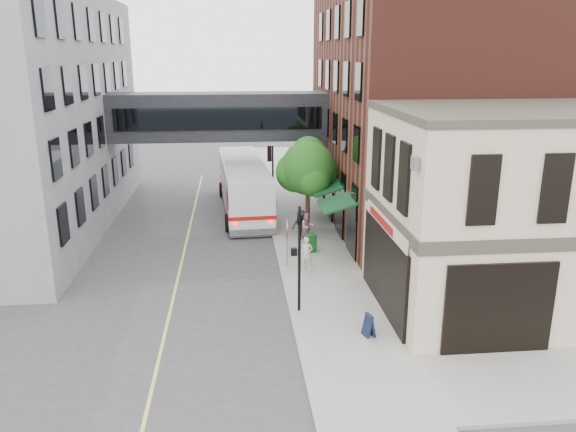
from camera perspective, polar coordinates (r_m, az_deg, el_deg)
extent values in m
plane|color=#38383A|center=(22.04, 0.69, -12.19)|extent=(120.00, 120.00, 0.00)
cube|color=gray|center=(35.10, 1.44, -1.01)|extent=(4.00, 60.00, 0.15)
cube|color=#BDB290|center=(24.85, 21.29, 0.14)|extent=(10.00, 8.00, 8.15)
cube|color=#38332B|center=(24.83, 21.31, 0.31)|extent=(10.12, 8.12, 0.50)
cube|color=#38332B|center=(24.10, 22.33, 9.84)|extent=(10.12, 8.12, 0.30)
cube|color=black|center=(23.74, 9.70, -5.35)|extent=(0.14, 6.40, 3.40)
cube|color=black|center=(23.73, 9.61, -5.35)|extent=(0.04, 5.90, 3.00)
cube|color=maroon|center=(23.64, 9.41, -0.42)|extent=(0.03, 3.60, 0.32)
cube|color=#512119|center=(36.51, 14.09, 10.29)|extent=(12.00, 18.00, 14.00)
cube|color=black|center=(34.26, 3.42, 3.60)|extent=(1.80, 13.00, 0.40)
cube|color=black|center=(37.48, -6.98, 10.03)|extent=(14.00, 3.00, 3.00)
cube|color=black|center=(35.94, -7.03, 9.76)|extent=(13.00, 0.08, 1.40)
cube|color=black|center=(39.02, -6.93, 10.27)|extent=(13.00, 0.08, 1.40)
cylinder|color=black|center=(22.89, 1.16, -4.46)|extent=(0.12, 0.12, 4.50)
cube|color=black|center=(22.74, 0.61, -3.66)|extent=(0.25, 0.22, 0.30)
imported|color=black|center=(22.30, 1.18, -0.01)|extent=(0.20, 0.16, 1.00)
cylinder|color=black|center=(37.24, -1.55, 3.70)|extent=(0.12, 0.12, 4.50)
cube|color=black|center=(37.15, -1.89, 4.22)|extent=(0.25, 0.22, 0.30)
cube|color=black|center=(36.88, -1.91, 6.35)|extent=(0.28, 0.28, 1.00)
sphere|color=#FF0C05|center=(36.81, -2.16, 6.88)|extent=(0.18, 0.18, 0.18)
cylinder|color=gray|center=(27.82, -0.05, -2.28)|extent=(0.08, 0.08, 3.00)
cube|color=white|center=(27.61, -0.10, -0.90)|extent=(0.03, 0.75, 0.22)
cube|color=#0C591E|center=(27.45, -0.10, 0.20)|extent=(0.03, 0.70, 0.18)
cube|color=#B20C0C|center=(27.76, -0.10, -1.89)|extent=(0.03, 0.30, 0.40)
cylinder|color=#382619|center=(33.75, 2.00, 0.89)|extent=(0.28, 0.28, 2.80)
sphere|color=#165217|center=(33.20, 2.04, 4.88)|extent=(3.20, 3.20, 3.20)
sphere|color=#165217|center=(33.88, 3.27, 4.41)|extent=(2.20, 2.20, 2.20)
sphere|color=#165217|center=(33.47, 0.78, 4.46)|extent=(2.40, 2.40, 2.40)
sphere|color=#165217|center=(33.65, 2.09, 6.42)|extent=(2.00, 2.00, 2.00)
cube|color=#D8CC4C|center=(31.21, -10.53, -3.67)|extent=(0.12, 40.00, 0.01)
cube|color=silver|center=(38.48, -4.52, 3.16)|extent=(3.46, 12.70, 3.17)
cube|color=black|center=(38.36, -4.54, 3.95)|extent=(3.52, 12.48, 1.15)
cube|color=#B20C0C|center=(38.61, -4.50, 2.37)|extent=(3.53, 12.72, 0.24)
cylinder|color=black|center=(34.30, -6.13, -0.69)|extent=(0.39, 1.11, 1.09)
cylinder|color=black|center=(34.53, -1.60, -0.49)|extent=(0.39, 1.11, 1.09)
cylinder|color=black|center=(42.73, -6.76, 2.69)|extent=(0.39, 1.11, 1.09)
cylinder|color=black|center=(42.91, -3.11, 2.84)|extent=(0.39, 1.11, 1.09)
imported|color=beige|center=(27.72, 1.90, -3.83)|extent=(0.64, 0.45, 1.65)
imported|color=#C98295|center=(32.17, 1.96, -1.04)|extent=(0.84, 0.69, 1.57)
imported|color=black|center=(32.36, 1.32, -0.82)|extent=(1.19, 0.83, 1.68)
cube|color=#124F1B|center=(30.24, 2.35, -2.76)|extent=(0.61, 0.58, 0.99)
cube|color=black|center=(21.83, 8.22, -10.91)|extent=(0.45, 0.57, 0.88)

